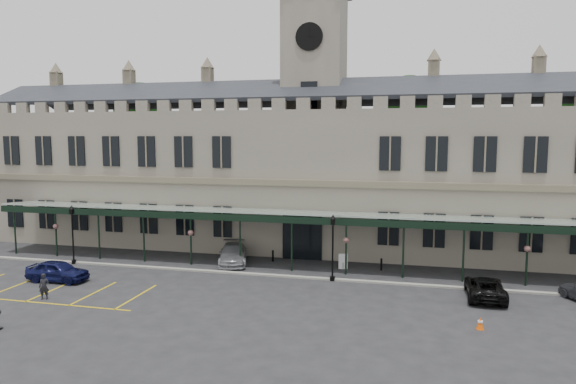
% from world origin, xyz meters
% --- Properties ---
extents(ground, '(140.00, 140.00, 0.00)m').
position_xyz_m(ground, '(0.00, 0.00, 0.00)').
color(ground, '#232325').
extents(station_building, '(60.00, 10.36, 17.30)m').
position_xyz_m(station_building, '(0.00, 15.91, 6.47)').
color(station_building, slate).
rests_on(station_building, ground).
extents(clock_tower, '(5.60, 5.60, 24.80)m').
position_xyz_m(clock_tower, '(0.00, 16.00, 13.11)').
color(clock_tower, slate).
rests_on(clock_tower, ground).
extents(canopy, '(50.00, 4.10, 4.30)m').
position_xyz_m(canopy, '(0.00, 7.46, 2.40)').
color(canopy, '#8C9E93').
rests_on(canopy, ground).
extents(kerb, '(60.00, 0.40, 0.12)m').
position_xyz_m(kerb, '(0.00, 5.50, 0.06)').
color(kerb, gray).
rests_on(kerb, ground).
extents(parking_markings, '(16.00, 6.00, 0.01)m').
position_xyz_m(parking_markings, '(-14.00, -1.50, 0.00)').
color(parking_markings, gold).
rests_on(parking_markings, ground).
extents(tree_behind_left, '(6.00, 6.00, 16.00)m').
position_xyz_m(tree_behind_left, '(-22.00, 25.00, 12.81)').
color(tree_behind_left, '#332314').
rests_on(tree_behind_left, ground).
extents(tree_behind_mid, '(6.00, 6.00, 16.00)m').
position_xyz_m(tree_behind_mid, '(8.00, 25.00, 12.81)').
color(tree_behind_mid, '#332314').
rests_on(tree_behind_mid, ground).
extents(lamp_post_left, '(0.44, 0.44, 4.61)m').
position_xyz_m(lamp_post_left, '(-17.05, 5.34, 2.73)').
color(lamp_post_left, black).
rests_on(lamp_post_left, ground).
extents(lamp_post_mid, '(0.44, 0.44, 4.61)m').
position_xyz_m(lamp_post_mid, '(3.30, 5.37, 2.73)').
color(lamp_post_mid, black).
rests_on(lamp_post_mid, ground).
extents(traffic_cone, '(0.40, 0.40, 0.63)m').
position_xyz_m(traffic_cone, '(12.06, -1.69, 0.31)').
color(traffic_cone, '#EE5207').
rests_on(traffic_cone, ground).
extents(sign_board, '(0.67, 0.19, 1.16)m').
position_xyz_m(sign_board, '(3.60, 8.66, 0.56)').
color(sign_board, black).
rests_on(sign_board, ground).
extents(bollard_left, '(0.16, 0.16, 0.90)m').
position_xyz_m(bollard_left, '(-2.12, 9.68, 0.45)').
color(bollard_left, black).
rests_on(bollard_left, ground).
extents(bollard_right, '(0.16, 0.16, 0.90)m').
position_xyz_m(bollard_right, '(6.42, 8.91, 0.45)').
color(bollard_right, black).
rests_on(bollard_right, ground).
extents(car_left_a, '(4.27, 1.74, 1.45)m').
position_xyz_m(car_left_a, '(-15.00, 0.82, 0.73)').
color(car_left_a, '#0D103B').
rests_on(car_left_a, ground).
extents(car_taxi, '(3.50, 5.51, 1.49)m').
position_xyz_m(car_taxi, '(-5.00, 8.38, 0.74)').
color(car_taxi, '#919398').
rests_on(car_taxi, ground).
extents(car_van, '(2.29, 4.80, 1.32)m').
position_xyz_m(car_van, '(13.00, 3.85, 0.66)').
color(car_van, black).
rests_on(car_van, ground).
extents(person_a, '(0.69, 0.60, 1.59)m').
position_xyz_m(person_a, '(-13.20, -2.75, 0.80)').
color(person_a, black).
rests_on(person_a, ground).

